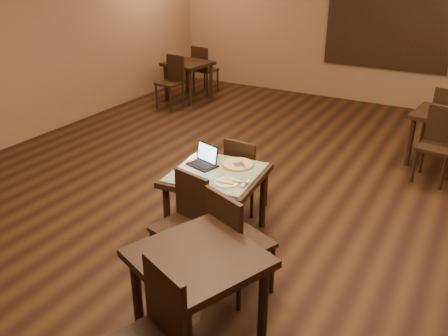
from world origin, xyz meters
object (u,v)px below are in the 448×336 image
Objects in this scene: other_table_a at (444,122)px; other_table_b_chair_near at (172,78)px; laptop at (205,159)px; other_table_c_chair_far at (234,238)px; chair_main_near at (185,218)px; other_table_b at (188,69)px; other_table_a_chair_near at (439,140)px; other_table_a_chair_far at (447,116)px; pizza_pan at (238,165)px; other_table_c_chair_near at (152,333)px; other_table_c at (198,270)px; tiled_table at (216,181)px; chair_main_far at (244,171)px; other_table_b_chair_far at (203,67)px.

other_table_a is 4.95m from other_table_b_chair_near.
other_table_c_chair_far is (0.82, -0.86, -0.23)m from laptop.
chair_main_near is 5.78m from other_table_b.
other_table_a_chair_near is 1.15m from other_table_a_chair_far.
other_table_b_chair_near is at bearing 133.80° from pizza_pan.
other_table_a_chair_far is 4.71m from other_table_c_chair_far.
other_table_c_chair_near reaches higher than pizza_pan.
other_table_b_chair_near is at bearing 176.34° from other_table_a_chair_near.
other_table_a_chair_far reaches higher than laptop.
other_table_c is at bearing -37.79° from chair_main_near.
tiled_table is 0.63m from chair_main_near.
other_table_a is 0.88× the size of other_table_c_chair_far.
chair_main_far is 0.91× the size of other_table_b_chair_near.
other_table_a is at bearing -3.92° from other_table_b.
chair_main_near is 1.05× the size of chair_main_far.
other_table_b_chair_far is 0.89× the size of other_table_c.
other_table_a is 5.20m from other_table_b_chair_far.
other_table_b_chair_near is (-3.13, 3.63, -0.10)m from tiled_table.
other_table_b_chair_near reaches higher than other_table_c.
other_table_a is 4.74m from other_table_c.
pizza_pan is at bearing -117.51° from other_table_a_chair_near.
other_table_c_chair_far reaches higher than other_table_c.
chair_main_far is 4.77m from other_table_b.
other_table_b reaches higher than tiled_table.
other_table_b is (-3.27, 3.97, -0.13)m from pizza_pan.
chair_main_far is at bearing 85.83° from laptop.
other_table_b is 6.24m from other_table_c_chair_far.
chair_main_near is 0.99m from other_table_c.
other_table_b is 0.82× the size of other_table_c.
other_table_c is (3.81, -6.17, 0.11)m from other_table_b_chair_far.
other_table_b_chair_far is 0.96× the size of other_table_c_chair_near.
other_table_b_chair_far is at bearing 164.22° from other_table_a_chair_near.
other_table_c_chair_near is 1.00× the size of other_table_c_chair_far.
chair_main_far is 1.00× the size of other_table_a.
other_table_b_chair_far is at bearing -3.81° from other_table_a_chair_far.
other_table_b_chair_near is (0.01, -0.58, -0.08)m from other_table_b.
chair_main_far is (-0.02, 1.24, -0.03)m from chair_main_near.
other_table_b_chair_near is 1.16m from other_table_b_chair_far.
other_table_c_chair_far is (3.75, -4.39, 0.02)m from other_table_b_chair_near.
other_table_c_chair_far reaches higher than chair_main_near.
other_table_b is at bearing 135.38° from chair_main_near.
chair_main_near is 4.24m from other_table_a.
other_table_c_chair_near is at bearing -50.65° from laptop.
other_table_c is 1.07× the size of other_table_c_chair_far.
chair_main_near is 0.96× the size of other_table_b_chair_near.
chair_main_far is at bearing -124.25° from other_table_a_chair_near.
other_table_a_chair_far is at bearing 59.33° from tiled_table.
other_table_b_chair_near reaches higher than chair_main_far.
other_table_a_chair_far is at bearing 98.64° from other_table_a.
chair_main_far is 0.88× the size of other_table_c_chair_near.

